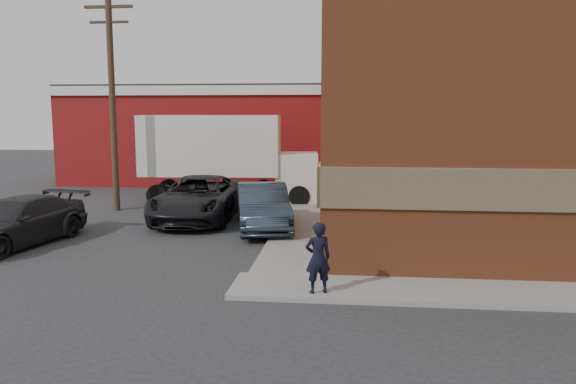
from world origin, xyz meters
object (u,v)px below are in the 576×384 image
(suv_b, at_px, (16,222))
(box_truck, at_px, (228,153))
(sedan, at_px, (263,207))
(brick_building, at_px, (516,97))
(utility_pole, at_px, (112,96))
(warehouse, at_px, (212,134))
(suv_a, at_px, (198,198))
(man, at_px, (318,258))

(suv_b, relative_size, box_truck, 0.62)
(sedan, bearing_deg, brick_building, 6.29)
(utility_pole, xyz_separation_m, suv_b, (-0.54, -6.39, -4.01))
(warehouse, bearing_deg, utility_pole, -97.77)
(suv_a, bearing_deg, utility_pole, 155.21)
(brick_building, relative_size, man, 11.43)
(suv_b, bearing_deg, man, -11.31)
(suv_a, distance_m, suv_b, 6.50)
(utility_pole, height_order, box_truck, utility_pole)
(warehouse, height_order, suv_b, warehouse)
(sedan, bearing_deg, utility_pole, 141.82)
(sedan, bearing_deg, warehouse, 97.45)
(utility_pole, relative_size, suv_a, 1.49)
(utility_pole, xyz_separation_m, box_truck, (4.27, 2.55, -2.46))
(suv_a, relative_size, box_truck, 0.74)
(warehouse, xyz_separation_m, box_truck, (2.77, -8.45, -0.53))
(warehouse, bearing_deg, sedan, -69.88)
(brick_building, xyz_separation_m, man, (-6.97, -10.41, -3.76))
(warehouse, xyz_separation_m, sedan, (5.20, -14.20, -2.01))
(man, bearing_deg, suv_b, -41.72)
(suv_a, bearing_deg, warehouse, 99.91)
(sedan, relative_size, suv_b, 0.96)
(warehouse, bearing_deg, suv_a, -78.89)
(utility_pole, relative_size, man, 5.63)
(brick_building, height_order, box_truck, brick_building)
(brick_building, height_order, sedan, brick_building)
(box_truck, bearing_deg, sedan, -70.98)
(man, distance_m, suv_b, 10.38)
(utility_pole, relative_size, suv_b, 1.78)
(suv_b, bearing_deg, utility_pole, 96.66)
(suv_a, bearing_deg, sedan, -29.46)
(brick_building, height_order, warehouse, brick_building)
(man, relative_size, sedan, 0.33)
(utility_pole, distance_m, suv_a, 5.86)
(man, height_order, suv_a, man)
(brick_building, distance_m, suv_b, 18.16)
(suv_a, xyz_separation_m, suv_b, (-4.54, -4.64, -0.10))
(warehouse, height_order, man, warehouse)
(sedan, height_order, box_truck, box_truck)
(warehouse, relative_size, utility_pole, 1.81)
(utility_pole, height_order, suv_b, utility_pole)
(utility_pole, bearing_deg, box_truck, 30.83)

